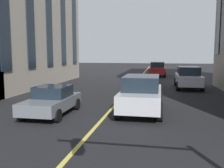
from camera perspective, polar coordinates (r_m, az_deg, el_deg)
lane_centre_line at (r=19.04m, az=3.10°, el=-2.10°), size 80.00×0.16×0.01m
car_white_mid at (r=22.53m, az=16.89°, el=1.48°), size 4.70×2.14×1.88m
car_red_trailing at (r=33.77m, az=10.26°, el=3.39°), size 4.70×2.14×1.88m
car_grey_parked_a at (r=12.72m, az=-13.45°, el=-3.64°), size 3.90×1.89×1.40m
car_silver_far at (r=12.81m, az=6.67°, el=-2.20°), size 4.70×2.14×1.88m
building_left_far at (r=26.37m, az=-23.26°, el=14.14°), size 16.90×9.00×13.09m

